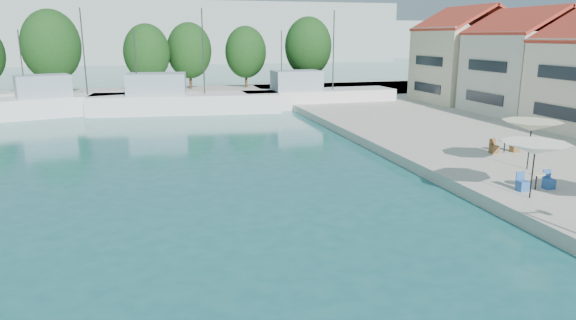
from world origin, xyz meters
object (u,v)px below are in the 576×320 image
object	(u,v)px
trawler_03	(181,102)
umbrella_cream	(532,126)
trawler_02	(67,103)
umbrella_white	(535,148)
trawler_04	(315,97)

from	to	relation	value
trawler_03	umbrella_cream	bearing A→B (deg)	-55.86
trawler_02	umbrella_white	size ratio (longest dim) A/B	5.59
umbrella_white	umbrella_cream	size ratio (longest dim) A/B	0.95
trawler_02	trawler_03	bearing A→B (deg)	-24.38
trawler_04	umbrella_cream	distance (m)	29.80
umbrella_white	trawler_04	bearing A→B (deg)	87.88
trawler_04	umbrella_cream	world-z (taller)	trawler_04
umbrella_cream	trawler_02	bearing A→B (deg)	130.70
trawler_03	umbrella_white	xyz separation A→B (m)	(12.48, -33.21, 1.67)
umbrella_white	umbrella_cream	distance (m)	5.18
trawler_02	umbrella_cream	bearing A→B (deg)	-66.56
trawler_03	umbrella_cream	xyz separation A→B (m)	(15.67, -29.13, 1.79)
trawler_03	umbrella_white	world-z (taller)	trawler_03
trawler_04	umbrella_white	bearing A→B (deg)	-93.59
trawler_02	trawler_03	distance (m)	10.59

